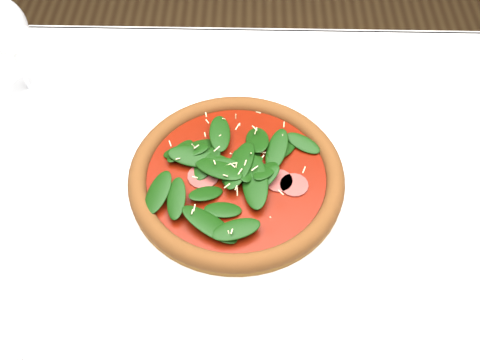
{
  "coord_description": "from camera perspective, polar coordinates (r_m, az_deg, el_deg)",
  "views": [
    {
      "loc": [
        0.0,
        -0.49,
        1.43
      ],
      "look_at": [
        -0.01,
        0.0,
        0.77
      ],
      "focal_mm": 40.0,
      "sensor_mm": 36.0,
      "label": 1
    }
  ],
  "objects": [
    {
      "name": "dining_table",
      "position": [
        0.92,
        0.53,
        -4.68
      ],
      "size": [
        1.21,
        0.81,
        0.75
      ],
      "color": "white",
      "rests_on": "ground"
    },
    {
      "name": "plate",
      "position": [
        0.84,
        -0.38,
        -0.3
      ],
      "size": [
        0.39,
        0.39,
        0.02
      ],
      "color": "white",
      "rests_on": "dining_table"
    },
    {
      "name": "pizza",
      "position": [
        0.82,
        -0.39,
        0.62
      ],
      "size": [
        0.42,
        0.42,
        0.04
      ],
      "rotation": [
        0.0,
        0.0,
        0.34
      ],
      "color": "olive",
      "rests_on": "plate"
    },
    {
      "name": "ground",
      "position": [
        1.51,
        0.34,
        -17.91
      ],
      "size": [
        6.0,
        6.0,
        0.0
      ],
      "primitive_type": "plane",
      "color": "brown",
      "rests_on": "ground"
    },
    {
      "name": "wine_glass",
      "position": [
        0.98,
        -23.88,
        14.57
      ],
      "size": [
        0.08,
        0.08,
        0.19
      ],
      "color": "silver",
      "rests_on": "dining_table"
    }
  ]
}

